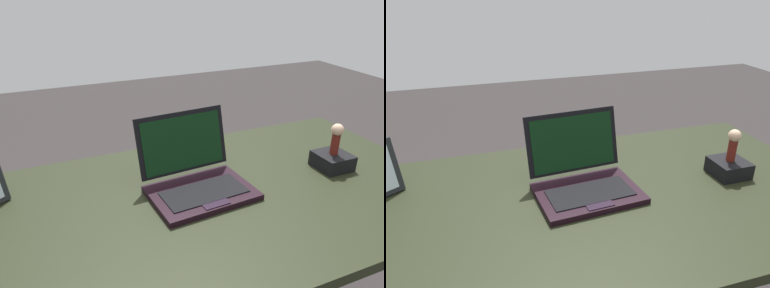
# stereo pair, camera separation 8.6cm
# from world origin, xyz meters

# --- Properties ---
(desk) EXTENTS (1.53, 0.73, 0.73)m
(desk) POSITION_xyz_m (0.00, 0.00, 0.66)
(desk) COLOR black
(desk) RESTS_ON ground
(laptop_front) EXTENTS (0.28, 0.25, 0.19)m
(laptop_front) POSITION_xyz_m (0.06, 0.05, 0.77)
(laptop_front) COLOR black
(laptop_front) RESTS_ON desk
(figurine_stand) EXTENTS (0.10, 0.10, 0.05)m
(figurine_stand) POSITION_xyz_m (0.50, -0.00, 0.76)
(figurine_stand) COLOR black
(figurine_stand) RESTS_ON desk
(figurine) EXTENTS (0.04, 0.04, 0.10)m
(figurine) POSITION_xyz_m (0.50, -0.00, 0.84)
(figurine) COLOR #561811
(figurine) RESTS_ON figurine_stand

